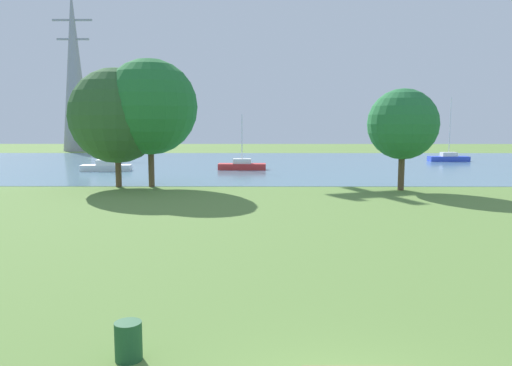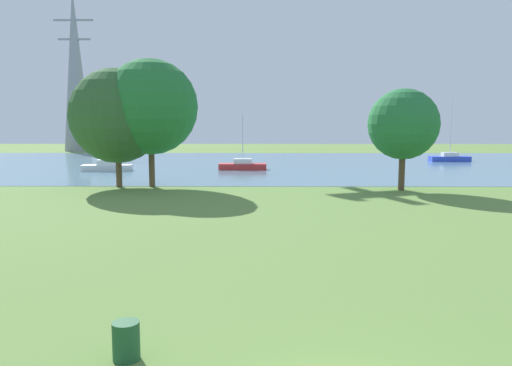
% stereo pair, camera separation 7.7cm
% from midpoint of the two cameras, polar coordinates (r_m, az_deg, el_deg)
% --- Properties ---
extents(ground_plane, '(160.00, 160.00, 0.00)m').
position_cam_midpoint_polar(ground_plane, '(29.96, 3.31, -2.39)').
color(ground_plane, olive).
extents(litter_bin, '(0.56, 0.56, 0.80)m').
position_cam_midpoint_polar(litter_bin, '(11.14, -14.41, -16.89)').
color(litter_bin, '#1E512D').
rests_on(litter_bin, ground).
extents(water_surface, '(140.00, 40.00, 0.02)m').
position_cam_midpoint_polar(water_surface, '(57.74, 1.89, 2.15)').
color(water_surface, slate).
rests_on(water_surface, ground).
extents(sailboat_red, '(4.82, 1.55, 5.56)m').
position_cam_midpoint_polar(sailboat_red, '(51.09, -1.63, 2.01)').
color(sailboat_red, red).
rests_on(sailboat_red, water_surface).
extents(sailboat_white, '(4.90, 1.87, 5.41)m').
position_cam_midpoint_polar(sailboat_white, '(51.79, -16.60, 1.79)').
color(sailboat_white, white).
rests_on(sailboat_white, water_surface).
extents(sailboat_blue, '(4.84, 1.64, 7.74)m').
position_cam_midpoint_polar(sailboat_blue, '(66.04, 20.88, 2.70)').
color(sailboat_blue, blue).
rests_on(sailboat_blue, water_surface).
extents(tree_east_far, '(6.98, 6.98, 8.77)m').
position_cam_midpoint_polar(tree_east_far, '(38.81, -15.52, 7.33)').
color(tree_east_far, brown).
rests_on(tree_east_far, ground).
extents(tree_west_near, '(7.04, 7.04, 9.45)m').
position_cam_midpoint_polar(tree_west_near, '(38.35, -11.96, 8.40)').
color(tree_west_near, brown).
rests_on(tree_west_near, ground).
extents(tree_west_far, '(4.97, 4.97, 7.16)m').
position_cam_midpoint_polar(tree_west_far, '(37.09, 16.20, 6.39)').
color(tree_west_far, brown).
rests_on(tree_west_far, ground).
extents(electricity_pylon, '(6.40, 4.40, 26.31)m').
position_cam_midpoint_polar(electricity_pylon, '(89.15, -19.86, 11.91)').
color(electricity_pylon, gray).
rests_on(electricity_pylon, ground).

